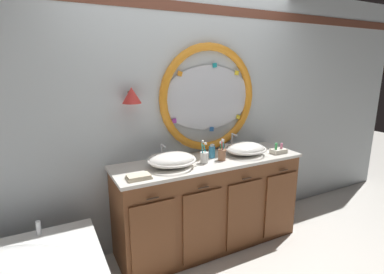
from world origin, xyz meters
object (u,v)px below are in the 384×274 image
at_px(sink_basin_right, 245,149).
at_px(folded_hand_towel, 139,177).
at_px(sink_basin_left, 172,160).
at_px(soap_dispenser, 212,152).
at_px(toothbrush_holder_left, 204,157).
at_px(toiletry_basket, 278,151).
at_px(toothbrush_holder_right, 222,154).

height_order(sink_basin_right, folded_hand_towel, sink_basin_right).
relative_size(sink_basin_left, soap_dispenser, 3.05).
relative_size(toothbrush_holder_left, toiletry_basket, 1.37).
bearing_deg(toothbrush_holder_right, sink_basin_left, 174.33).
distance_m(toothbrush_holder_right, folded_hand_towel, 0.86).
bearing_deg(toothbrush_holder_right, folded_hand_towel, -173.66).
relative_size(sink_basin_left, toiletry_basket, 2.69).
distance_m(soap_dispenser, folded_hand_towel, 0.84).
height_order(sink_basin_left, folded_hand_towel, sink_basin_left).
relative_size(sink_basin_right, toothbrush_holder_left, 1.91).
height_order(soap_dispenser, folded_hand_towel, soap_dispenser).
height_order(sink_basin_left, toothbrush_holder_left, toothbrush_holder_left).
xyz_separation_m(sink_basin_right, toiletry_basket, (0.33, -0.13, -0.03)).
height_order(soap_dispenser, toiletry_basket, soap_dispenser).
bearing_deg(toothbrush_holder_left, toothbrush_holder_right, -0.57).
xyz_separation_m(sink_basin_right, toothbrush_holder_left, (-0.51, -0.05, -0.00)).
height_order(toothbrush_holder_left, soap_dispenser, toothbrush_holder_left).
bearing_deg(sink_basin_left, toothbrush_holder_right, -5.67).
bearing_deg(toiletry_basket, toothbrush_holder_left, 174.54).
height_order(sink_basin_left, toiletry_basket, sink_basin_left).
bearing_deg(toothbrush_holder_left, sink_basin_right, 5.40).
xyz_separation_m(sink_basin_left, sink_basin_right, (0.82, 0.00, -0.00)).
relative_size(sink_basin_left, sink_basin_right, 1.03).
bearing_deg(soap_dispenser, toothbrush_holder_left, -143.99).
bearing_deg(sink_basin_right, soap_dispenser, 170.22).
xyz_separation_m(toothbrush_holder_right, toiletry_basket, (0.65, -0.08, -0.03)).
relative_size(toothbrush_holder_left, soap_dispenser, 1.55).
height_order(sink_basin_left, soap_dispenser, soap_dispenser).
bearing_deg(soap_dispenser, folded_hand_towel, -165.74).
distance_m(sink_basin_right, soap_dispenser, 0.36).
distance_m(folded_hand_towel, toiletry_basket, 1.50).
bearing_deg(folded_hand_towel, sink_basin_left, 22.35).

